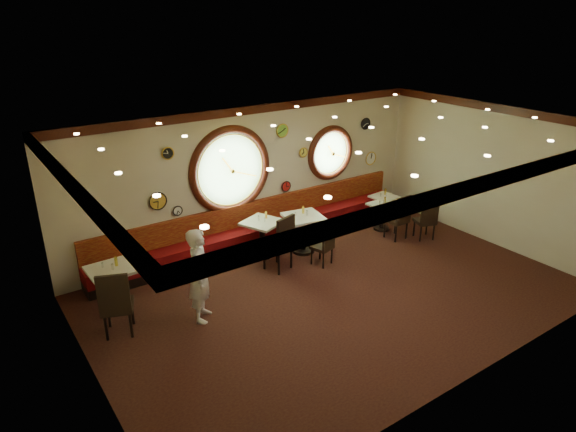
# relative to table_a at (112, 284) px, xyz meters

# --- Properties ---
(floor) EXTENTS (9.00, 6.00, 0.00)m
(floor) POSITION_rel_table_a_xyz_m (3.67, -1.91, -0.53)
(floor) COLOR black
(floor) RESTS_ON ground
(ceiling) EXTENTS (9.00, 6.00, 0.02)m
(ceiling) POSITION_rel_table_a_xyz_m (3.67, -1.91, 2.67)
(ceiling) COLOR gold
(ceiling) RESTS_ON wall_back
(wall_back) EXTENTS (9.00, 0.02, 3.20)m
(wall_back) POSITION_rel_table_a_xyz_m (3.67, 1.09, 1.07)
(wall_back) COLOR beige
(wall_back) RESTS_ON floor
(wall_front) EXTENTS (9.00, 0.02, 3.20)m
(wall_front) POSITION_rel_table_a_xyz_m (3.67, -4.91, 1.07)
(wall_front) COLOR beige
(wall_front) RESTS_ON floor
(wall_left) EXTENTS (0.02, 6.00, 3.20)m
(wall_left) POSITION_rel_table_a_xyz_m (-0.83, -1.91, 1.07)
(wall_left) COLOR beige
(wall_left) RESTS_ON floor
(wall_right) EXTENTS (0.02, 6.00, 3.20)m
(wall_right) POSITION_rel_table_a_xyz_m (8.17, -1.91, 1.07)
(wall_right) COLOR beige
(wall_right) RESTS_ON floor
(molding_back) EXTENTS (9.00, 0.10, 0.18)m
(molding_back) POSITION_rel_table_a_xyz_m (3.67, 1.04, 2.58)
(molding_back) COLOR #37120A
(molding_back) RESTS_ON wall_back
(molding_front) EXTENTS (9.00, 0.10, 0.18)m
(molding_front) POSITION_rel_table_a_xyz_m (3.67, -4.86, 2.58)
(molding_front) COLOR #37120A
(molding_front) RESTS_ON wall_back
(molding_left) EXTENTS (0.10, 6.00, 0.18)m
(molding_left) POSITION_rel_table_a_xyz_m (-0.78, -1.91, 2.58)
(molding_left) COLOR #37120A
(molding_left) RESTS_ON wall_back
(molding_right) EXTENTS (0.10, 6.00, 0.18)m
(molding_right) POSITION_rel_table_a_xyz_m (8.12, -1.91, 2.58)
(molding_right) COLOR #37120A
(molding_right) RESTS_ON wall_back
(banquette_base) EXTENTS (8.00, 0.55, 0.20)m
(banquette_base) POSITION_rel_table_a_xyz_m (3.67, 0.81, -0.43)
(banquette_base) COLOR black
(banquette_base) RESTS_ON floor
(banquette_seat) EXTENTS (8.00, 0.55, 0.30)m
(banquette_seat) POSITION_rel_table_a_xyz_m (3.67, 0.81, -0.18)
(banquette_seat) COLOR #5C070C
(banquette_seat) RESTS_ON banquette_base
(banquette_back) EXTENTS (8.00, 0.10, 0.55)m
(banquette_back) POSITION_rel_table_a_xyz_m (3.67, 1.03, 0.22)
(banquette_back) COLOR #65080C
(banquette_back) RESTS_ON wall_back
(porthole_left_glass) EXTENTS (1.66, 0.02, 1.66)m
(porthole_left_glass) POSITION_rel_table_a_xyz_m (3.07, 1.08, 1.32)
(porthole_left_glass) COLOR #78AE68
(porthole_left_glass) RESTS_ON wall_back
(porthole_left_frame) EXTENTS (1.98, 0.18, 1.98)m
(porthole_left_frame) POSITION_rel_table_a_xyz_m (3.07, 1.07, 1.32)
(porthole_left_frame) COLOR #37120A
(porthole_left_frame) RESTS_ON wall_back
(porthole_left_ring) EXTENTS (1.61, 0.03, 1.61)m
(porthole_left_ring) POSITION_rel_table_a_xyz_m (3.07, 1.04, 1.32)
(porthole_left_ring) COLOR gold
(porthole_left_ring) RESTS_ON wall_back
(porthole_right_glass) EXTENTS (1.10, 0.02, 1.10)m
(porthole_right_glass) POSITION_rel_table_a_xyz_m (5.87, 1.08, 1.27)
(porthole_right_glass) COLOR #78AE68
(porthole_right_glass) RESTS_ON wall_back
(porthole_right_frame) EXTENTS (1.38, 0.18, 1.38)m
(porthole_right_frame) POSITION_rel_table_a_xyz_m (5.87, 1.07, 1.27)
(porthole_right_frame) COLOR #37120A
(porthole_right_frame) RESTS_ON wall_back
(porthole_right_ring) EXTENTS (1.09, 0.03, 1.09)m
(porthole_right_ring) POSITION_rel_table_a_xyz_m (5.87, 1.04, 1.27)
(porthole_right_ring) COLOR gold
(porthole_right_ring) RESTS_ON wall_back
(wall_clock_0) EXTENTS (0.34, 0.03, 0.34)m
(wall_clock_0) POSITION_rel_table_a_xyz_m (7.22, 1.05, 0.92)
(wall_clock_0) COLOR white
(wall_clock_0) RESTS_ON wall_back
(wall_clock_1) EXTENTS (0.36, 0.03, 0.36)m
(wall_clock_1) POSITION_rel_table_a_xyz_m (1.37, 1.05, 0.97)
(wall_clock_1) COLOR gold
(wall_clock_1) RESTS_ON wall_back
(wall_clock_2) EXTENTS (0.22, 0.03, 0.22)m
(wall_clock_2) POSITION_rel_table_a_xyz_m (5.02, 1.05, 1.42)
(wall_clock_2) COLOR #EFE34F
(wall_clock_2) RESTS_ON wall_back
(wall_clock_3) EXTENTS (0.20, 0.03, 0.20)m
(wall_clock_3) POSITION_rel_table_a_xyz_m (1.77, 1.05, 0.67)
(wall_clock_3) COLOR silver
(wall_clock_3) RESTS_ON wall_back
(wall_clock_4) EXTENTS (0.28, 0.03, 0.28)m
(wall_clock_4) POSITION_rel_table_a_xyz_m (6.97, 1.05, 1.87)
(wall_clock_4) COLOR black
(wall_clock_4) RESTS_ON wall_back
(wall_clock_5) EXTENTS (0.24, 0.03, 0.24)m
(wall_clock_5) POSITION_rel_table_a_xyz_m (1.67, 1.05, 1.92)
(wall_clock_5) COLOR black
(wall_clock_5) RESTS_ON wall_back
(wall_clock_6) EXTENTS (0.24, 0.03, 0.24)m
(wall_clock_6) POSITION_rel_table_a_xyz_m (4.52, 1.05, 0.67)
(wall_clock_6) COLOR red
(wall_clock_6) RESTS_ON wall_back
(wall_clock_7) EXTENTS (0.30, 0.03, 0.30)m
(wall_clock_7) POSITION_rel_table_a_xyz_m (4.42, 1.05, 2.02)
(wall_clock_7) COLOR #7ABE3B
(wall_clock_7) RESTS_ON wall_back
(table_a) EXTENTS (0.79, 0.79, 0.84)m
(table_a) POSITION_rel_table_a_xyz_m (0.00, 0.00, 0.00)
(table_a) COLOR black
(table_a) RESTS_ON floor
(table_b) EXTENTS (0.98, 0.98, 0.83)m
(table_b) POSITION_rel_table_a_xyz_m (3.38, 0.31, -0.00)
(table_b) COLOR black
(table_b) RESTS_ON floor
(table_c) EXTENTS (0.93, 0.93, 0.87)m
(table_c) POSITION_rel_table_a_xyz_m (4.25, -0.04, 0.02)
(table_c) COLOR black
(table_c) RESTS_ON floor
(table_d) EXTENTS (0.66, 0.66, 0.66)m
(table_d) POSITION_rel_table_a_xyz_m (7.04, 0.27, -0.11)
(table_d) COLOR black
(table_d) RESTS_ON floor
(table_e) EXTENTS (0.63, 0.63, 0.68)m
(table_e) POSITION_rel_table_a_xyz_m (6.59, -0.14, -0.10)
(table_e) COLOR black
(table_e) RESTS_ON floor
(chair_a) EXTENTS (0.66, 0.66, 0.75)m
(chair_a) POSITION_rel_table_a_xyz_m (-0.19, -0.87, 0.16)
(chair_a) COLOR black
(chair_a) RESTS_ON floor
(chair_b) EXTENTS (0.63, 0.63, 0.76)m
(chair_b) POSITION_rel_table_a_xyz_m (3.36, -0.49, 0.17)
(chair_b) COLOR black
(chair_b) RESTS_ON floor
(chair_c) EXTENTS (0.49, 0.49, 0.58)m
(chair_c) POSITION_rel_table_a_xyz_m (4.24, -0.82, 0.01)
(chair_c) COLOR black
(chair_c) RESTS_ON floor
(chair_d) EXTENTS (0.55, 0.55, 0.63)m
(chair_d) POSITION_rel_table_a_xyz_m (7.02, -1.17, 0.06)
(chair_d) COLOR black
(chair_d) RESTS_ON floor
(chair_e) EXTENTS (0.47, 0.47, 0.68)m
(chair_e) POSITION_rel_table_a_xyz_m (6.50, -0.79, 0.10)
(chair_e) COLOR black
(chair_e) RESTS_ON floor
(condiment_a_salt) EXTENTS (0.03, 0.03, 0.10)m
(condiment_a_salt) POSITION_rel_table_a_xyz_m (-0.09, 0.12, 0.36)
(condiment_a_salt) COLOR silver
(condiment_a_salt) RESTS_ON table_a
(condiment_b_salt) EXTENTS (0.04, 0.04, 0.11)m
(condiment_b_salt) POSITION_rel_table_a_xyz_m (3.35, 0.39, 0.36)
(condiment_b_salt) COLOR silver
(condiment_b_salt) RESTS_ON table_b
(condiment_c_salt) EXTENTS (0.03, 0.03, 0.09)m
(condiment_c_salt) POSITION_rel_table_a_xyz_m (4.10, 0.06, 0.39)
(condiment_c_salt) COLOR silver
(condiment_c_salt) RESTS_ON table_c
(condiment_d_salt) EXTENTS (0.03, 0.03, 0.09)m
(condiment_d_salt) POSITION_rel_table_a_xyz_m (6.93, 0.29, 0.18)
(condiment_d_salt) COLOR silver
(condiment_d_salt) RESTS_ON table_d
(condiment_a_pepper) EXTENTS (0.04, 0.04, 0.11)m
(condiment_a_pepper) POSITION_rel_table_a_xyz_m (0.03, -0.07, 0.37)
(condiment_a_pepper) COLOR silver
(condiment_a_pepper) RESTS_ON table_a
(condiment_b_pepper) EXTENTS (0.03, 0.03, 0.09)m
(condiment_b_pepper) POSITION_rel_table_a_xyz_m (3.42, 0.26, 0.34)
(condiment_b_pepper) COLOR silver
(condiment_b_pepper) RESTS_ON table_b
(condiment_c_pepper) EXTENTS (0.04, 0.04, 0.11)m
(condiment_c_pepper) POSITION_rel_table_a_xyz_m (4.32, -0.06, 0.40)
(condiment_c_pepper) COLOR silver
(condiment_c_pepper) RESTS_ON table_c
(condiment_d_pepper) EXTENTS (0.04, 0.04, 0.10)m
(condiment_d_pepper) POSITION_rel_table_a_xyz_m (7.06, 0.22, 0.18)
(condiment_d_pepper) COLOR silver
(condiment_d_pepper) RESTS_ON table_d
(condiment_a_bottle) EXTENTS (0.06, 0.06, 0.18)m
(condiment_a_bottle) POSITION_rel_table_a_xyz_m (0.13, 0.04, 0.40)
(condiment_a_bottle) COLOR gold
(condiment_a_bottle) RESTS_ON table_a
(condiment_b_bottle) EXTENTS (0.05, 0.05, 0.16)m
(condiment_b_bottle) POSITION_rel_table_a_xyz_m (3.55, 0.41, 0.38)
(condiment_b_bottle) COLOR gold
(condiment_b_bottle) RESTS_ON table_b
(condiment_c_bottle) EXTENTS (0.05, 0.05, 0.17)m
(condiment_c_bottle) POSITION_rel_table_a_xyz_m (4.33, 0.08, 0.44)
(condiment_c_bottle) COLOR gold
(condiment_c_bottle) RESTS_ON table_c
(condiment_d_bottle) EXTENTS (0.05, 0.05, 0.16)m
(condiment_d_bottle) POSITION_rel_table_a_xyz_m (7.13, 0.34, 0.22)
(condiment_d_bottle) COLOR yellow
(condiment_d_bottle) RESTS_ON table_d
(condiment_e_salt) EXTENTS (0.03, 0.03, 0.09)m
(condiment_e_salt) POSITION_rel_table_a_xyz_m (6.47, -0.14, 0.19)
(condiment_e_salt) COLOR silver
(condiment_e_salt) RESTS_ON table_e
(condiment_e_pepper) EXTENTS (0.03, 0.03, 0.09)m
(condiment_e_pepper) POSITION_rel_table_a_xyz_m (6.60, -0.14, 0.20)
(condiment_e_pepper) COLOR silver
(condiment_e_pepper) RESTS_ON table_e
(condiment_e_bottle) EXTENTS (0.04, 0.04, 0.14)m
(condiment_e_bottle) POSITION_rel_table_a_xyz_m (6.70, -0.09, 0.22)
(condiment_e_bottle) COLOR gold
(condiment_e_bottle) RESTS_ON table_e
(waiter) EXTENTS (0.71, 0.75, 1.72)m
(waiter) POSITION_rel_table_a_xyz_m (1.20, -1.19, 0.34)
(waiter) COLOR white
(waiter) RESTS_ON floor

